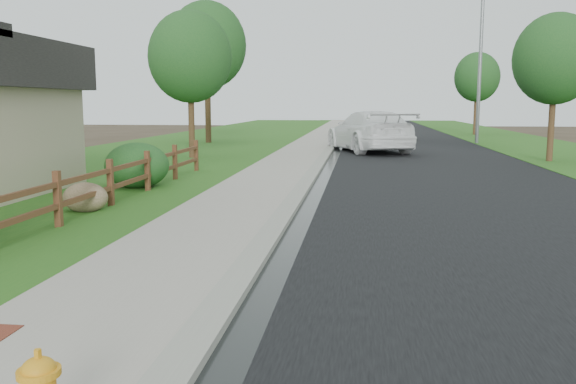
# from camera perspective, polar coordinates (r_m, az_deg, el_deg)

# --- Properties ---
(ground) EXTENTS (120.00, 120.00, 0.00)m
(ground) POSITION_cam_1_polar(r_m,az_deg,el_deg) (6.12, -12.61, -14.22)
(ground) COLOR #392D1F
(road) EXTENTS (8.00, 90.00, 0.02)m
(road) POSITION_cam_1_polar(r_m,az_deg,el_deg) (40.47, 10.59, 4.86)
(road) COLOR black
(road) RESTS_ON ground
(curb) EXTENTS (0.40, 90.00, 0.12)m
(curb) POSITION_cam_1_polar(r_m,az_deg,el_deg) (40.41, 4.62, 5.04)
(curb) COLOR gray
(curb) RESTS_ON ground
(wet_gutter) EXTENTS (0.50, 90.00, 0.00)m
(wet_gutter) POSITION_cam_1_polar(r_m,az_deg,el_deg) (40.40, 5.11, 4.98)
(wet_gutter) COLOR black
(wet_gutter) RESTS_ON road
(sidewalk) EXTENTS (2.20, 90.00, 0.10)m
(sidewalk) POSITION_cam_1_polar(r_m,az_deg,el_deg) (40.48, 2.77, 5.05)
(sidewalk) COLOR #9C9488
(sidewalk) RESTS_ON ground
(grass_strip) EXTENTS (1.60, 90.00, 0.06)m
(grass_strip) POSITION_cam_1_polar(r_m,az_deg,el_deg) (40.66, 0.09, 5.04)
(grass_strip) COLOR #225919
(grass_strip) RESTS_ON ground
(lawn_near) EXTENTS (9.00, 90.00, 0.04)m
(lawn_near) POSITION_cam_1_polar(r_m,az_deg,el_deg) (41.59, -7.07, 5.04)
(lawn_near) COLOR #225919
(lawn_near) RESTS_ON ground
(verge_far) EXTENTS (6.00, 90.00, 0.04)m
(verge_far) POSITION_cam_1_polar(r_m,az_deg,el_deg) (41.50, 20.17, 4.59)
(verge_far) COLOR #225919
(verge_far) RESTS_ON ground
(ranch_fence) EXTENTS (0.12, 16.92, 1.10)m
(ranch_fence) POSITION_cam_1_polar(r_m,az_deg,el_deg) (13.07, -18.34, 0.37)
(ranch_fence) COLOR #542D1C
(ranch_fence) RESTS_ON ground
(white_suv) EXTENTS (4.73, 7.24, 1.95)m
(white_suv) POSITION_cam_1_polar(r_m,az_deg,el_deg) (29.85, 7.59, 5.65)
(white_suv) COLOR white
(white_suv) RESTS_ON road
(dark_car_mid) EXTENTS (2.78, 5.11, 1.65)m
(dark_car_mid) POSITION_cam_1_polar(r_m,az_deg,el_deg) (39.71, 9.30, 6.03)
(dark_car_mid) COLOR black
(dark_car_mid) RESTS_ON road
(dark_car_far) EXTENTS (2.07, 4.83, 1.55)m
(dark_car_far) POSITION_cam_1_polar(r_m,az_deg,el_deg) (45.07, 6.91, 6.27)
(dark_car_far) COLOR black
(dark_car_far) RESTS_ON road
(streetlight) EXTENTS (2.31, 0.71, 10.08)m
(streetlight) POSITION_cam_1_polar(r_m,az_deg,el_deg) (37.48, 17.33, 13.10)
(streetlight) COLOR gray
(streetlight) RESTS_ON ground
(boulder) EXTENTS (1.08, 0.87, 0.65)m
(boulder) POSITION_cam_1_polar(r_m,az_deg,el_deg) (13.74, -18.43, -0.50)
(boulder) COLOR brown
(boulder) RESTS_ON ground
(shrub_c) EXTENTS (2.14, 2.14, 1.27)m
(shrub_c) POSITION_cam_1_polar(r_m,az_deg,el_deg) (17.27, -13.95, 2.42)
(shrub_c) COLOR #17421C
(shrub_c) RESTS_ON ground
(tree_near_left) EXTENTS (3.49, 3.49, 6.18)m
(tree_near_left) POSITION_cam_1_polar(r_m,az_deg,el_deg) (26.35, -9.16, 12.37)
(tree_near_left) COLOR #3D2B19
(tree_near_left) RESTS_ON ground
(tree_near_right) EXTENTS (3.24, 3.24, 5.84)m
(tree_near_right) POSITION_cam_1_polar(r_m,az_deg,el_deg) (26.55, 23.74, 11.31)
(tree_near_right) COLOR #3D2B19
(tree_near_right) RESTS_ON ground
(tree_mid_left) EXTENTS (4.58, 4.58, 8.19)m
(tree_mid_left) POSITION_cam_1_polar(r_m,az_deg,el_deg) (36.53, -7.61, 13.44)
(tree_mid_left) COLOR #3D2B19
(tree_mid_left) RESTS_ON ground
(tree_far_right) EXTENTS (3.29, 3.29, 6.06)m
(tree_far_right) POSITION_cam_1_polar(r_m,az_deg,el_deg) (47.51, 17.27, 10.22)
(tree_far_right) COLOR #3D2B19
(tree_far_right) RESTS_ON ground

